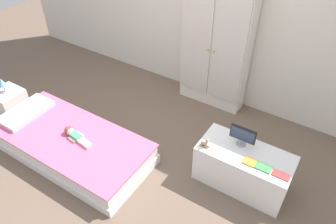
{
  "coord_description": "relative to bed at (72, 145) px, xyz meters",
  "views": [
    {
      "loc": [
        1.59,
        -1.89,
        2.7
      ],
      "look_at": [
        0.2,
        0.29,
        0.56
      ],
      "focal_mm": 34.37,
      "sensor_mm": 36.0,
      "label": 1
    }
  ],
  "objects": [
    {
      "name": "nightstand",
      "position": [
        -1.18,
        0.09,
        0.04
      ],
      "size": [
        0.34,
        0.34,
        0.35
      ],
      "primitive_type": "cube",
      "color": "silver",
      "rests_on": "ground_plane"
    },
    {
      "name": "bed",
      "position": [
        0.0,
        0.0,
        0.0
      ],
      "size": [
        1.81,
        0.85,
        0.26
      ],
      "color": "white",
      "rests_on": "ground_plane"
    },
    {
      "name": "wardrobe",
      "position": [
        0.87,
        1.73,
        0.7
      ],
      "size": [
        0.85,
        0.28,
        1.66
      ],
      "color": "white",
      "rests_on": "ground_plane"
    },
    {
      "name": "pillow",
      "position": [
        -0.71,
        0.0,
        0.16
      ],
      "size": [
        0.32,
        0.61,
        0.06
      ],
      "primitive_type": "cube",
      "color": "silver",
      "rests_on": "bed"
    },
    {
      "name": "ground_plane",
      "position": [
        0.68,
        0.33,
        -0.14
      ],
      "size": [
        10.0,
        10.0,
        0.02
      ],
      "primitive_type": "cube",
      "color": "brown"
    },
    {
      "name": "tv_monitor",
      "position": [
        1.68,
        0.71,
        0.44
      ],
      "size": [
        0.26,
        0.1,
        0.21
      ],
      "color": "#99999E",
      "rests_on": "tv_stand"
    },
    {
      "name": "tv_stand",
      "position": [
        1.76,
        0.63,
        0.09
      ],
      "size": [
        0.91,
        0.44,
        0.44
      ],
      "primitive_type": "cube",
      "color": "white",
      "rests_on": "ground_plane"
    },
    {
      "name": "rocking_horse_toy",
      "position": [
        1.39,
        0.49,
        0.37
      ],
      "size": [
        0.09,
        0.04,
        0.11
      ],
      "color": "#8E6642",
      "rests_on": "tv_stand"
    },
    {
      "name": "doll",
      "position": [
        0.05,
        0.02,
        0.17
      ],
      "size": [
        0.39,
        0.14,
        0.1
      ],
      "color": "#4CA375",
      "rests_on": "bed"
    },
    {
      "name": "book_red",
      "position": [
        2.13,
        0.53,
        0.32
      ],
      "size": [
        0.16,
        0.08,
        0.01
      ],
      "primitive_type": "cube",
      "color": "#CC3838",
      "rests_on": "tv_stand"
    },
    {
      "name": "book_orange",
      "position": [
        1.83,
        0.53,
        0.32
      ],
      "size": [
        0.12,
        0.1,
        0.02
      ],
      "primitive_type": "cube",
      "color": "orange",
      "rests_on": "tv_stand"
    },
    {
      "name": "book_green",
      "position": [
        1.96,
        0.53,
        0.32
      ],
      "size": [
        0.16,
        0.09,
        0.02
      ],
      "primitive_type": "cube",
      "color": "#429E51",
      "rests_on": "tv_stand"
    },
    {
      "name": "table_lamp",
      "position": [
        -1.18,
        0.09,
        0.35
      ],
      "size": [
        0.1,
        0.1,
        0.19
      ],
      "color": "#B7B2AD",
      "rests_on": "nightstand"
    }
  ]
}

